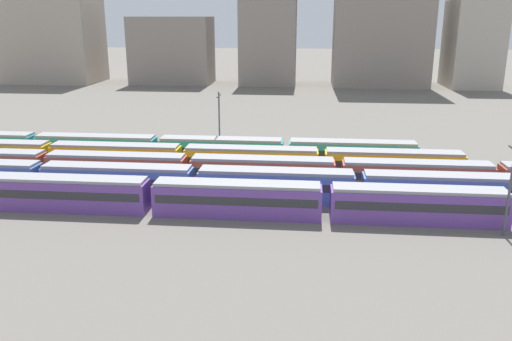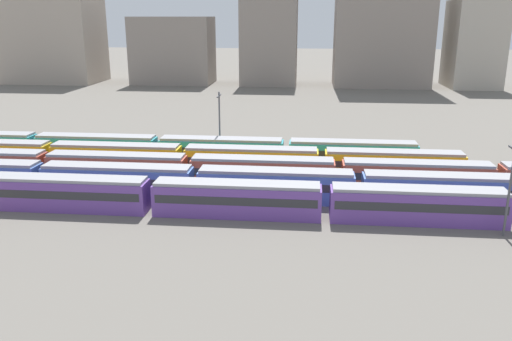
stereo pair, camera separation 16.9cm
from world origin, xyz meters
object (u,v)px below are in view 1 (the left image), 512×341
catenary_pole_0 (510,185)px  catenary_pole_1 (219,121)px  train_track_1 (276,185)px  train_track_2 (338,174)px  train_track_3 (183,159)px  train_track_0 (326,202)px  train_track_4 (158,149)px

catenary_pole_0 → catenary_pole_1: bearing=140.7°
train_track_1 → train_track_2: bearing=34.9°
train_track_2 → catenary_pole_0: 20.58m
train_track_1 → train_track_3: (-13.44, 10.40, 0.00)m
train_track_1 → train_track_0: bearing=-42.7°
train_track_0 → train_track_2: same height
train_track_2 → train_track_4: bearing=158.1°
catenary_pole_0 → catenary_pole_1: (-32.64, 26.75, 0.36)m
train_track_2 → train_track_3: (-20.89, 5.20, 0.00)m
train_track_2 → catenary_pole_1: size_ratio=11.27×
train_track_0 → train_track_4: size_ratio=1.51×
train_track_4 → train_track_2: bearing=-21.9°
train_track_0 → catenary_pole_1: catenary_pole_1 is taller
catenary_pole_0 → train_track_1: bearing=160.8°
catenary_pole_0 → train_track_0: bearing=170.9°
train_track_4 → catenary_pole_0: bearing=-29.7°
train_track_1 → train_track_4: (-18.41, 15.60, 0.00)m
catenary_pole_0 → train_track_3: bearing=153.2°
train_track_4 → catenary_pole_0: size_ratio=8.05×
train_track_1 → train_track_4: 24.13m
train_track_3 → catenary_pole_0: bearing=-26.8°
train_track_3 → train_track_2: bearing=-14.0°
train_track_2 → catenary_pole_1: (-17.16, 13.57, 3.64)m
catenary_pole_0 → catenary_pole_1: 42.20m
train_track_3 → catenary_pole_1: size_ratio=7.48×
train_track_1 → catenary_pole_0: catenary_pole_0 is taller
train_track_4 → catenary_pole_1: size_ratio=7.48×
train_track_0 → train_track_2: 10.56m
train_track_3 → train_track_4: (-4.96, 5.20, 0.00)m
train_track_0 → train_track_3: same height
train_track_1 → train_track_4: same height
train_track_3 → train_track_1: bearing=-37.7°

